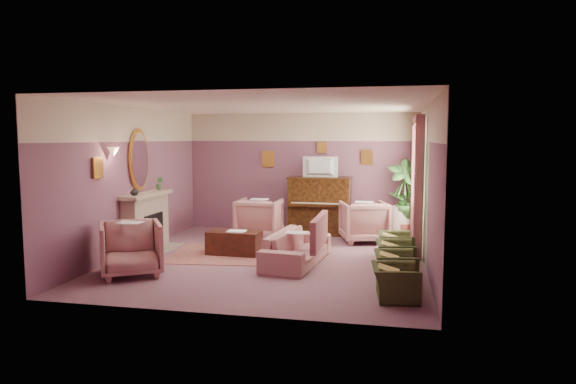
% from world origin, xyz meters
% --- Properties ---
extents(floor, '(5.50, 6.00, 0.01)m').
position_xyz_m(floor, '(0.00, 0.00, 0.00)').
color(floor, '#845867').
rests_on(floor, ground).
extents(ceiling, '(5.50, 6.00, 0.01)m').
position_xyz_m(ceiling, '(0.00, 0.00, 2.80)').
color(ceiling, white).
rests_on(ceiling, wall_back).
extents(wall_back, '(5.50, 0.02, 2.80)m').
position_xyz_m(wall_back, '(0.00, 3.00, 1.40)').
color(wall_back, '#62415C').
rests_on(wall_back, floor).
extents(wall_front, '(5.50, 0.02, 2.80)m').
position_xyz_m(wall_front, '(0.00, -3.00, 1.40)').
color(wall_front, '#62415C').
rests_on(wall_front, floor).
extents(wall_left, '(0.02, 6.00, 2.80)m').
position_xyz_m(wall_left, '(-2.75, 0.00, 1.40)').
color(wall_left, '#62415C').
rests_on(wall_left, floor).
extents(wall_right, '(0.02, 6.00, 2.80)m').
position_xyz_m(wall_right, '(2.75, 0.00, 1.40)').
color(wall_right, '#62415C').
rests_on(wall_right, floor).
extents(picture_rail_band, '(5.50, 0.01, 0.65)m').
position_xyz_m(picture_rail_band, '(0.00, 2.99, 2.47)').
color(picture_rail_band, beige).
rests_on(picture_rail_band, wall_back).
extents(stripe_panel, '(0.01, 3.00, 2.15)m').
position_xyz_m(stripe_panel, '(2.73, 1.30, 1.07)').
color(stripe_panel, '#9AB384').
rests_on(stripe_panel, wall_right).
extents(fireplace_surround, '(0.30, 1.40, 1.10)m').
position_xyz_m(fireplace_surround, '(-2.59, 0.20, 0.55)').
color(fireplace_surround, tan).
rests_on(fireplace_surround, floor).
extents(fireplace_inset, '(0.18, 0.72, 0.68)m').
position_xyz_m(fireplace_inset, '(-2.49, 0.20, 0.40)').
color(fireplace_inset, black).
rests_on(fireplace_inset, floor).
extents(fire_ember, '(0.06, 0.54, 0.10)m').
position_xyz_m(fire_ember, '(-2.45, 0.20, 0.22)').
color(fire_ember, '#FF260D').
rests_on(fire_ember, floor).
extents(mantel_shelf, '(0.40, 1.55, 0.07)m').
position_xyz_m(mantel_shelf, '(-2.56, 0.20, 1.12)').
color(mantel_shelf, tan).
rests_on(mantel_shelf, fireplace_surround).
extents(hearth, '(0.55, 1.50, 0.02)m').
position_xyz_m(hearth, '(-2.39, 0.20, 0.01)').
color(hearth, tan).
rests_on(hearth, floor).
extents(mirror_frame, '(0.04, 0.72, 1.20)m').
position_xyz_m(mirror_frame, '(-2.70, 0.20, 1.80)').
color(mirror_frame, gold).
rests_on(mirror_frame, wall_left).
extents(mirror_glass, '(0.01, 0.60, 1.06)m').
position_xyz_m(mirror_glass, '(-2.67, 0.20, 1.80)').
color(mirror_glass, white).
rests_on(mirror_glass, wall_left).
extents(sconce_shade, '(0.20, 0.20, 0.16)m').
position_xyz_m(sconce_shade, '(-2.62, -0.85, 1.98)').
color(sconce_shade, '#FEB68C').
rests_on(sconce_shade, wall_left).
extents(piano, '(1.40, 0.60, 1.30)m').
position_xyz_m(piano, '(0.50, 2.68, 0.65)').
color(piano, '#341D0B').
rests_on(piano, floor).
extents(piano_keyshelf, '(1.30, 0.12, 0.06)m').
position_xyz_m(piano_keyshelf, '(0.50, 2.33, 0.72)').
color(piano_keyshelf, '#341D0B').
rests_on(piano_keyshelf, piano).
extents(piano_keys, '(1.20, 0.08, 0.02)m').
position_xyz_m(piano_keys, '(0.50, 2.33, 0.76)').
color(piano_keys, beige).
rests_on(piano_keys, piano).
extents(piano_top, '(1.45, 0.65, 0.04)m').
position_xyz_m(piano_top, '(0.50, 2.68, 1.31)').
color(piano_top, '#341D0B').
rests_on(piano_top, piano).
extents(television, '(0.80, 0.12, 0.48)m').
position_xyz_m(television, '(0.50, 2.63, 1.60)').
color(television, black).
rests_on(television, piano).
extents(print_back_left, '(0.30, 0.03, 0.38)m').
position_xyz_m(print_back_left, '(-0.80, 2.96, 1.72)').
color(print_back_left, gold).
rests_on(print_back_left, wall_back).
extents(print_back_right, '(0.26, 0.03, 0.34)m').
position_xyz_m(print_back_right, '(1.55, 2.96, 1.78)').
color(print_back_right, gold).
rests_on(print_back_right, wall_back).
extents(print_back_mid, '(0.22, 0.03, 0.26)m').
position_xyz_m(print_back_mid, '(0.50, 2.96, 2.00)').
color(print_back_mid, gold).
rests_on(print_back_mid, wall_back).
extents(print_left_wall, '(0.03, 0.28, 0.36)m').
position_xyz_m(print_left_wall, '(-2.71, -1.20, 1.72)').
color(print_left_wall, gold).
rests_on(print_left_wall, wall_left).
extents(window_blind, '(0.03, 1.40, 1.80)m').
position_xyz_m(window_blind, '(2.70, 1.55, 1.70)').
color(window_blind, beige).
rests_on(window_blind, wall_right).
extents(curtain_left, '(0.16, 0.34, 2.60)m').
position_xyz_m(curtain_left, '(2.62, 0.63, 1.30)').
color(curtain_left, '#904851').
rests_on(curtain_left, floor).
extents(curtain_right, '(0.16, 0.34, 2.60)m').
position_xyz_m(curtain_right, '(2.62, 2.47, 1.30)').
color(curtain_right, '#904851').
rests_on(curtain_right, floor).
extents(pelmet, '(0.16, 2.20, 0.16)m').
position_xyz_m(pelmet, '(2.62, 1.55, 2.56)').
color(pelmet, '#904851').
rests_on(pelmet, wall_right).
extents(mantel_plant, '(0.16, 0.16, 0.28)m').
position_xyz_m(mantel_plant, '(-2.55, 0.75, 1.29)').
color(mantel_plant, '#3A7732').
rests_on(mantel_plant, mantel_shelf).
extents(mantel_vase, '(0.16, 0.16, 0.16)m').
position_xyz_m(mantel_vase, '(-2.55, -0.30, 1.23)').
color(mantel_vase, beige).
rests_on(mantel_vase, mantel_shelf).
extents(area_rug, '(2.68, 2.06, 0.01)m').
position_xyz_m(area_rug, '(-0.73, 0.27, 0.01)').
color(area_rug, '#9C574F').
rests_on(area_rug, floor).
extents(coffee_table, '(1.02, 0.54, 0.45)m').
position_xyz_m(coffee_table, '(-0.79, 0.25, 0.23)').
color(coffee_table, '#3B1910').
rests_on(coffee_table, floor).
extents(table_paper, '(0.35, 0.28, 0.01)m').
position_xyz_m(table_paper, '(-0.74, 0.25, 0.46)').
color(table_paper, white).
rests_on(table_paper, coffee_table).
extents(sofa, '(0.65, 1.96, 0.79)m').
position_xyz_m(sofa, '(0.52, -0.24, 0.40)').
color(sofa, tan).
rests_on(sofa, floor).
extents(sofa_throw, '(0.10, 1.49, 0.55)m').
position_xyz_m(sofa_throw, '(0.92, -0.24, 0.60)').
color(sofa_throw, '#904851').
rests_on(sofa_throw, sofa).
extents(floral_armchair_left, '(0.93, 0.93, 0.97)m').
position_xyz_m(floral_armchair_left, '(-0.76, 1.97, 0.49)').
color(floral_armchair_left, tan).
rests_on(floral_armchair_left, floor).
extents(floral_armchair_right, '(0.93, 0.93, 0.97)m').
position_xyz_m(floral_armchair_right, '(1.56, 1.95, 0.49)').
color(floral_armchair_right, tan).
rests_on(floral_armchair_right, floor).
extents(floral_armchair_front, '(0.93, 0.93, 0.97)m').
position_xyz_m(floral_armchair_front, '(-1.97, -1.53, 0.49)').
color(floral_armchair_front, tan).
rests_on(floral_armchair_front, floor).
extents(olive_chair_a, '(0.51, 0.73, 0.63)m').
position_xyz_m(olive_chair_a, '(2.22, -1.91, 0.31)').
color(olive_chair_a, '#37401F').
rests_on(olive_chair_a, floor).
extents(olive_chair_b, '(0.51, 0.73, 0.63)m').
position_xyz_m(olive_chair_b, '(2.22, -1.09, 0.31)').
color(olive_chair_b, '#37401F').
rests_on(olive_chair_b, floor).
extents(olive_chair_c, '(0.51, 0.73, 0.63)m').
position_xyz_m(olive_chair_c, '(2.22, -0.27, 0.31)').
color(olive_chair_c, '#37401F').
rests_on(olive_chair_c, floor).
extents(olive_chair_d, '(0.51, 0.73, 0.63)m').
position_xyz_m(olive_chair_d, '(2.22, 0.55, 0.31)').
color(olive_chair_d, '#37401F').
rests_on(olive_chair_d, floor).
extents(side_table, '(0.52, 0.52, 0.70)m').
position_xyz_m(side_table, '(2.39, 2.64, 0.35)').
color(side_table, white).
rests_on(side_table, floor).
extents(side_plant_big, '(0.30, 0.30, 0.34)m').
position_xyz_m(side_plant_big, '(2.39, 2.64, 0.87)').
color(side_plant_big, '#3A7732').
rests_on(side_plant_big, side_table).
extents(side_plant_small, '(0.16, 0.16, 0.28)m').
position_xyz_m(side_plant_small, '(2.51, 2.54, 0.84)').
color(side_plant_small, '#3A7732').
rests_on(side_plant_small, side_table).
extents(palm_pot, '(0.34, 0.34, 0.34)m').
position_xyz_m(palm_pot, '(2.41, 2.54, 0.17)').
color(palm_pot, '#A35442').
rests_on(palm_pot, floor).
extents(palm_plant, '(0.76, 0.76, 1.44)m').
position_xyz_m(palm_plant, '(2.41, 2.54, 1.06)').
color(palm_plant, '#3A7732').
rests_on(palm_plant, palm_pot).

